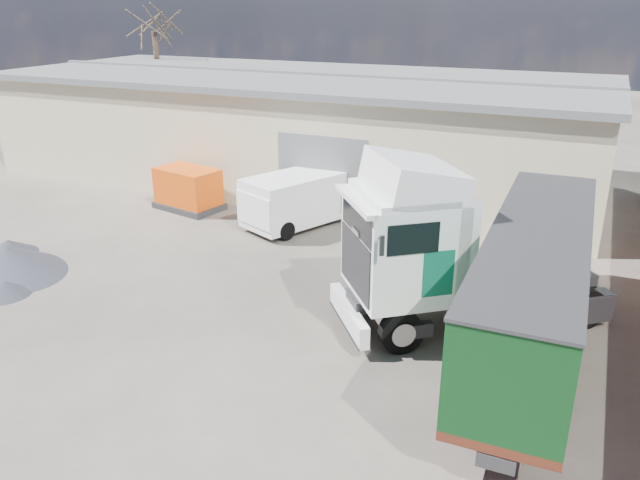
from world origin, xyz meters
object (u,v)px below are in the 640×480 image
at_px(panel_van, 301,199).
at_px(tractor_unit, 434,256).
at_px(box_trailer, 535,280).
at_px(bare_tree, 153,15).
at_px(orange_skip, 188,191).

bearing_deg(panel_van, tractor_unit, -17.26).
height_order(box_trailer, panel_van, box_trailer).
xyz_separation_m(bare_tree, panel_van, (15.52, -11.07, -6.80)).
xyz_separation_m(bare_tree, box_trailer, (25.46, -17.98, -5.71)).
bearing_deg(box_trailer, tractor_unit, 165.13).
bearing_deg(box_trailer, panel_van, 144.23).
bearing_deg(tractor_unit, panel_van, -169.37).
xyz_separation_m(bare_tree, tractor_unit, (22.69, -17.29, -5.78)).
xyz_separation_m(tractor_unit, panel_van, (-7.17, 6.22, -1.01)).
bearing_deg(tractor_unit, orange_skip, -153.95).
bearing_deg(panel_van, orange_skip, -154.65).
bearing_deg(orange_skip, panel_van, 13.44).
distance_m(panel_van, orange_skip, 5.53).
relative_size(tractor_unit, panel_van, 1.32).
height_order(box_trailer, orange_skip, box_trailer).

